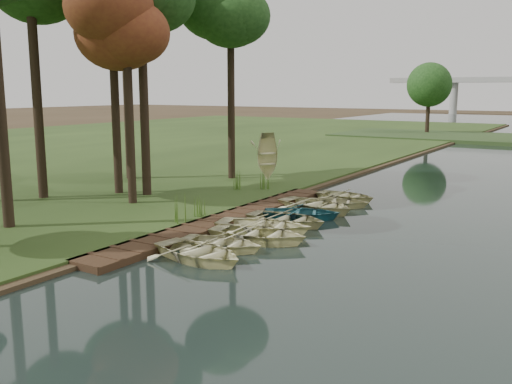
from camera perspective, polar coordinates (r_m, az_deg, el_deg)
The scene contains 19 objects.
ground at distance 24.05m, azimuth 0.08°, elevation -3.64°, with size 300.00×300.00×0.00m, color #3D2F1D.
boardwalk at distance 24.88m, azimuth -3.06°, elevation -2.84°, with size 1.60×16.00×0.30m, color #342214.
rowboat_0 at distance 19.42m, azimuth -5.71°, elevation -5.77°, with size 2.59×3.63×0.75m, color beige.
rowboat_1 at distance 20.62m, azimuth -3.51°, elevation -4.93°, with size 2.26×3.17×0.66m, color beige.
rowboat_2 at distance 21.65m, azimuth 0.22°, elevation -3.99°, with size 2.74×3.84×0.80m, color beige.
rowboat_3 at distance 22.92m, azimuth 0.76°, elevation -3.18°, with size 2.76×3.87×0.80m, color beige.
rowboat_4 at distance 24.30m, azimuth 3.05°, elevation -2.50°, with size 2.55×3.57×0.74m, color beige.
rowboat_5 at distance 25.50m, azimuth 4.60°, elevation -1.95°, with size 2.43×3.40×0.70m, color teal.
rowboat_6 at distance 27.11m, azimuth 6.01°, elevation -1.12°, with size 2.82×3.94×0.82m, color beige.
rowboat_7 at distance 28.33m, azimuth 8.15°, elevation -0.87°, with size 2.20×3.08×0.64m, color beige.
rowboat_8 at distance 30.08m, azimuth 8.96°, elevation -0.22°, with size 2.26×3.17×0.66m, color beige.
stored_rowboat at distance 34.69m, azimuth 1.09°, elevation 1.65°, with size 2.08×2.91×0.60m, color beige.
tree_2 at distance 28.17m, azimuth -12.86°, elevation 15.44°, with size 4.07×4.07×9.97m.
tree_3 at distance 31.29m, azimuth -14.30°, elevation 17.51°, with size 4.23×4.23×11.53m.
tree_6 at distance 35.64m, azimuth -2.56°, elevation 17.13°, with size 4.95×4.95×11.96m.
reeds_0 at distance 23.88m, azimuth -7.59°, elevation -1.71°, with size 0.60×0.60×1.13m, color #3F661E.
reeds_1 at distance 24.99m, azimuth -5.51°, elevation -1.37°, with size 0.60×0.60×0.93m, color #3F661E.
reeds_2 at distance 31.70m, azimuth 0.97°, elevation 1.34°, with size 0.60×0.60×1.15m, color #3F661E.
reeds_3 at distance 31.53m, azimuth -1.71°, elevation 1.28°, with size 0.60×0.60×1.14m, color #3F661E.
Camera 1 is at (12.33, -19.84, 5.75)m, focal length 40.00 mm.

